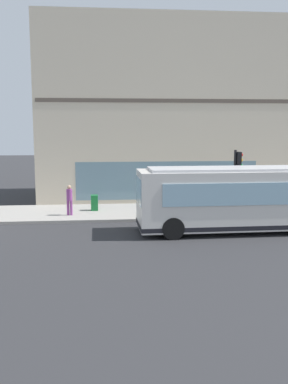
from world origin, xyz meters
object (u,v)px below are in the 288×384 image
traffic_light_near_corner (237,170)px  pedestrian_near_hydrant (226,192)px  city_bus_nearside (243,199)px  newspaper_vending_box (95,203)px  pedestrian_by_light_pole (69,198)px  fire_hydrant (215,198)px

traffic_light_near_corner → pedestrian_near_hydrant: size_ratio=2.04×
pedestrian_near_hydrant → city_bus_nearside: bearing=173.0°
traffic_light_near_corner → city_bus_nearside: bearing=168.6°
city_bus_nearside → newspaper_vending_box: (5.21, 7.13, -0.95)m
pedestrian_by_light_pole → newspaper_vending_box: bearing=-46.6°
traffic_light_near_corner → pedestrian_near_hydrant: bearing=0.3°
pedestrian_by_light_pole → pedestrian_near_hydrant: bearing=-84.0°
city_bus_nearside → traffic_light_near_corner: (3.02, -0.61, 1.09)m
city_bus_nearside → newspaper_vending_box: bearing=53.8°
newspaper_vending_box → fire_hydrant: bearing=-78.1°
city_bus_nearside → pedestrian_by_light_pole: bearing=65.0°
fire_hydrant → pedestrian_near_hydrant: 2.02m
city_bus_nearside → fire_hydrant: city_bus_nearside is taller
newspaper_vending_box → pedestrian_by_light_pole: bearing=133.4°
fire_hydrant → pedestrian_by_light_pole: 9.35m
city_bus_nearside → traffic_light_near_corner: 3.27m
city_bus_nearside → pedestrian_by_light_pole: 9.35m
fire_hydrant → pedestrian_near_hydrant: size_ratio=0.42×
traffic_light_near_corner → fire_hydrant: 4.34m
city_bus_nearside → newspaper_vending_box: city_bus_nearside is taller
pedestrian_near_hydrant → fire_hydrant: bearing=5.5°
fire_hydrant → pedestrian_near_hydrant: (-1.90, -0.18, 0.65)m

